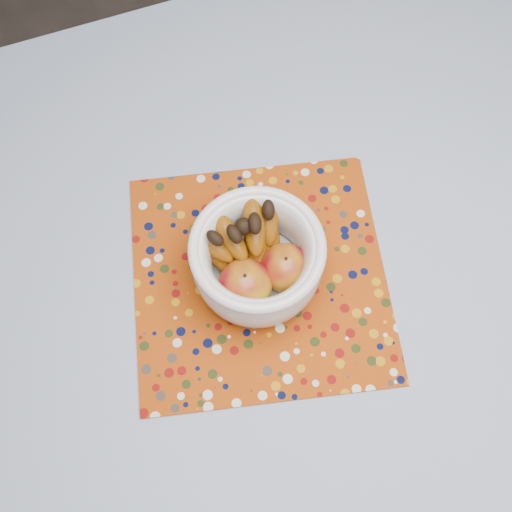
# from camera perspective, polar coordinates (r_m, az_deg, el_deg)

# --- Properties ---
(table) EXTENTS (1.20, 1.20, 0.75)m
(table) POSITION_cam_1_polar(r_m,az_deg,el_deg) (1.03, 7.61, -4.27)
(table) COLOR brown
(table) RESTS_ON ground
(tablecloth) EXTENTS (1.32, 1.32, 0.01)m
(tablecloth) POSITION_cam_1_polar(r_m,az_deg,el_deg) (0.96, 8.20, -2.70)
(tablecloth) COLOR slate
(tablecloth) RESTS_ON table
(placemat) EXTENTS (0.48, 0.48, 0.00)m
(placemat) POSITION_cam_1_polar(r_m,az_deg,el_deg) (0.94, 0.34, -1.97)
(placemat) COLOR #923507
(placemat) RESTS_ON tablecloth
(fruit_bowl) EXTENTS (0.21, 0.20, 0.15)m
(fruit_bowl) POSITION_cam_1_polar(r_m,az_deg,el_deg) (0.88, -0.29, -0.01)
(fruit_bowl) COLOR silver
(fruit_bowl) RESTS_ON placemat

